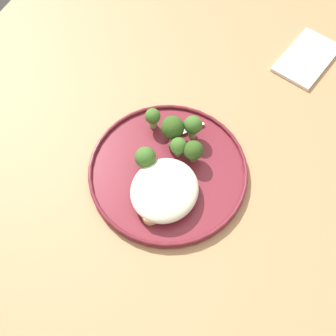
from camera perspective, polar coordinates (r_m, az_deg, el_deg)
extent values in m
plane|color=#2D2B28|center=(1.50, -0.84, -13.21)|extent=(6.00, 6.00, 0.00)
cube|color=#9E754C|center=(0.83, -1.48, 0.14)|extent=(1.40, 1.00, 0.04)
cube|color=olive|center=(1.60, -5.51, 18.12)|extent=(0.06, 0.06, 0.70)
cylinder|color=maroon|center=(0.79, 0.00, -0.52)|extent=(0.29, 0.29, 0.01)
torus|color=maroon|center=(0.79, 0.00, -0.23)|extent=(0.29, 0.29, 0.01)
ellipsoid|color=beige|center=(0.75, -0.46, -2.90)|extent=(0.13, 0.12, 0.04)
cylinder|color=beige|center=(0.78, -0.36, -0.16)|extent=(0.03, 0.03, 0.01)
cylinder|color=#988766|center=(0.77, -0.36, 0.12)|extent=(0.03, 0.03, 0.00)
cylinder|color=#DBB77A|center=(0.74, -2.29, -6.29)|extent=(0.03, 0.03, 0.02)
cylinder|color=#8E774F|center=(0.73, -2.32, -6.03)|extent=(0.03, 0.03, 0.00)
cylinder|color=beige|center=(0.75, -0.99, -4.47)|extent=(0.03, 0.03, 0.01)
cylinder|color=#988766|center=(0.74, -1.00, -4.21)|extent=(0.03, 0.03, 0.00)
cylinder|color=beige|center=(0.75, 0.75, -4.11)|extent=(0.02, 0.02, 0.01)
cylinder|color=#988766|center=(0.75, 0.76, -3.90)|extent=(0.02, 0.02, 0.00)
cylinder|color=#89A356|center=(0.82, 0.58, 4.31)|extent=(0.01, 0.01, 0.02)
sphere|color=#2D4C19|center=(0.80, 0.60, 5.33)|extent=(0.04, 0.04, 0.04)
cylinder|color=#89A356|center=(0.82, 3.21, 4.68)|extent=(0.02, 0.02, 0.02)
sphere|color=#386023|center=(0.80, 3.29, 5.66)|extent=(0.03, 0.03, 0.03)
cylinder|color=#7A994C|center=(0.80, 3.29, 1.49)|extent=(0.01, 0.01, 0.02)
sphere|color=#2D4C19|center=(0.78, 3.37, 2.34)|extent=(0.04, 0.04, 0.04)
cylinder|color=#89A356|center=(0.83, -1.98, 5.97)|extent=(0.02, 0.02, 0.02)
sphere|color=#386023|center=(0.82, -2.03, 6.82)|extent=(0.03, 0.03, 0.03)
cylinder|color=#7A994C|center=(0.79, -2.91, 0.57)|extent=(0.02, 0.02, 0.02)
sphere|color=#386023|center=(0.77, -2.99, 1.40)|extent=(0.04, 0.04, 0.04)
cylinder|color=#89A356|center=(0.80, 1.36, 2.13)|extent=(0.02, 0.02, 0.02)
sphere|color=#386023|center=(0.78, 1.39, 2.92)|extent=(0.03, 0.03, 0.03)
cube|color=silver|center=(0.83, 3.34, 5.22)|extent=(0.04, 0.03, 0.00)
cube|color=silver|center=(0.82, 1.44, 4.33)|extent=(0.06, 0.02, 0.00)
cube|color=silver|center=(1.00, 17.75, 13.55)|extent=(0.17, 0.12, 0.01)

